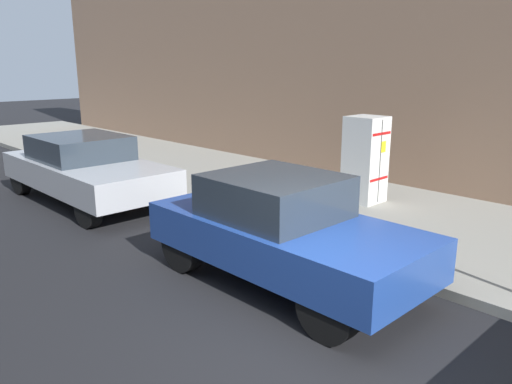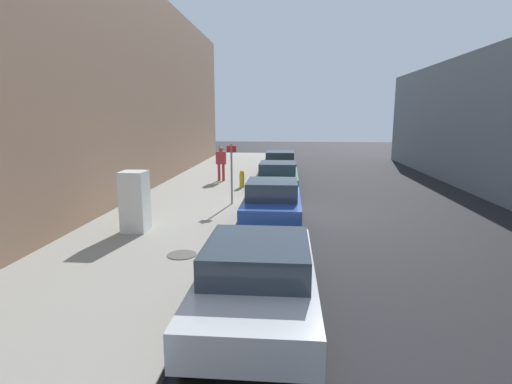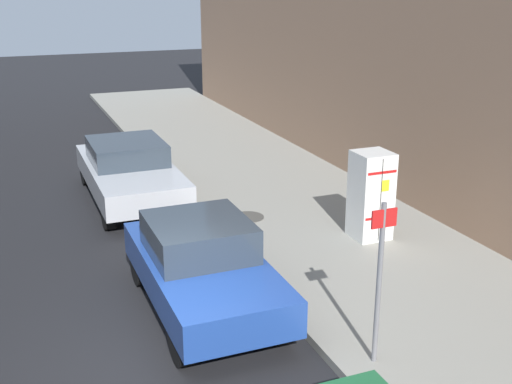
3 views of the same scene
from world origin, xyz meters
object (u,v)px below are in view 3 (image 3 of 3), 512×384
at_px(discarded_refrigerator, 371,195).
at_px(parked_sedan_silver, 129,170).
at_px(parked_hatchback_blue, 202,266).
at_px(street_sign_post, 380,275).

bearing_deg(discarded_refrigerator, parked_sedan_silver, -48.75).
xyz_separation_m(discarded_refrigerator, parked_hatchback_blue, (3.88, 1.35, -0.25)).
height_order(discarded_refrigerator, parked_hatchback_blue, discarded_refrigerator).
height_order(street_sign_post, parked_sedan_silver, street_sign_post).
xyz_separation_m(parked_sedan_silver, parked_hatchback_blue, (-0.00, 5.78, 0.02)).
bearing_deg(parked_hatchback_blue, discarded_refrigerator, -160.80).
bearing_deg(parked_hatchback_blue, parked_sedan_silver, -90.00).
bearing_deg(parked_sedan_silver, parked_hatchback_blue, 90.00).
relative_size(parked_sedan_silver, parked_hatchback_blue, 1.18).
bearing_deg(street_sign_post, parked_hatchback_blue, -56.64).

